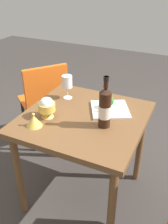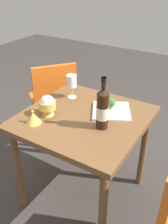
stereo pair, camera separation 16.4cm
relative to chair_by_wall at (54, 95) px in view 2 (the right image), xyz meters
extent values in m
plane|color=#383330|center=(-0.46, -0.62, -0.53)|extent=(8.00, 8.00, 0.00)
cube|color=brown|center=(-0.46, -0.62, 0.18)|extent=(0.80, 0.80, 0.04)
cylinder|color=brown|center=(-0.79, -0.96, -0.18)|extent=(0.05, 0.05, 0.69)
cylinder|color=brown|center=(-0.12, -0.96, -0.18)|extent=(0.05, 0.05, 0.69)
cylinder|color=brown|center=(-0.79, -0.28, -0.18)|extent=(0.05, 0.05, 0.69)
cylinder|color=brown|center=(-0.12, -0.28, -0.18)|extent=(0.05, 0.05, 0.69)
cube|color=orange|center=(0.06, 0.08, -0.09)|extent=(0.56, 0.56, 0.02)
cube|color=orange|center=(-0.05, -0.06, 0.12)|extent=(0.34, 0.28, 0.40)
cylinder|color=black|center=(0.04, 0.32, -0.31)|extent=(0.03, 0.03, 0.43)
cylinder|color=black|center=(0.30, 0.11, -0.31)|extent=(0.03, 0.03, 0.43)
cylinder|color=black|center=(-0.17, 0.05, -0.31)|extent=(0.03, 0.03, 0.43)
cylinder|color=black|center=(0.09, -0.16, -0.31)|extent=(0.03, 0.03, 0.43)
cylinder|color=black|center=(-0.51, -0.79, 0.32)|extent=(0.08, 0.08, 0.23)
cone|color=black|center=(-0.51, -0.79, 0.45)|extent=(0.08, 0.08, 0.03)
cylinder|color=black|center=(-0.51, -0.79, 0.50)|extent=(0.03, 0.03, 0.07)
cylinder|color=black|center=(-0.51, -0.79, 0.52)|extent=(0.03, 0.03, 0.02)
cylinder|color=silver|center=(-0.51, -0.79, 0.31)|extent=(0.08, 0.08, 0.08)
cylinder|color=white|center=(-0.27, -0.40, 0.20)|extent=(0.07, 0.07, 0.00)
cylinder|color=white|center=(-0.27, -0.40, 0.25)|extent=(0.01, 0.01, 0.08)
cylinder|color=white|center=(-0.27, -0.40, 0.34)|extent=(0.08, 0.08, 0.09)
cone|color=gold|center=(-0.57, -0.41, 0.22)|extent=(0.08, 0.08, 0.04)
cylinder|color=gold|center=(-0.57, -0.41, 0.27)|extent=(0.11, 0.11, 0.05)
sphere|color=white|center=(-0.57, -0.41, 0.30)|extent=(0.09, 0.09, 0.09)
cone|color=gold|center=(-0.70, -0.39, 0.24)|extent=(0.10, 0.10, 0.07)
sphere|color=gold|center=(-0.70, -0.39, 0.28)|extent=(0.02, 0.02, 0.02)
cube|color=white|center=(-0.31, -0.75, 0.21)|extent=(0.34, 0.34, 0.02)
cylinder|color=#729E4C|center=(-0.31, -0.74, 0.23)|extent=(0.03, 0.03, 0.03)
sphere|color=#2D6B28|center=(-0.31, -0.74, 0.27)|extent=(0.07, 0.07, 0.07)
cone|color=orange|center=(-0.38, -0.71, 0.25)|extent=(0.04, 0.04, 0.07)
camera|label=1|loc=(-1.74, -1.22, 1.06)|focal=39.87mm
camera|label=2|loc=(-1.66, -1.37, 1.06)|focal=39.87mm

